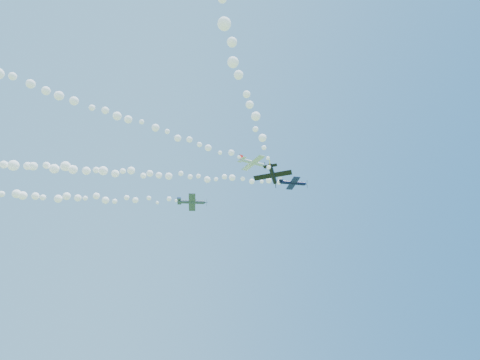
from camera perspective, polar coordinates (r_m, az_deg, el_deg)
name	(u,v)px	position (r m, az deg, el deg)	size (l,w,h in m)	color
plane_white	(253,163)	(92.22, 1.84, 2.50)	(7.32, 7.73, 2.08)	silver
smoke_trail_white	(46,90)	(81.21, -25.90, 11.44)	(83.87, 15.23, 3.06)	white
plane_navy	(293,183)	(96.26, 7.52, -0.41)	(7.43, 7.80, 2.34)	#0D103A
smoke_trail_navy	(142,173)	(94.10, -13.74, 0.93)	(63.60, 20.09, 2.91)	white
plane_grey	(192,202)	(88.27, -6.85, -3.12)	(6.74, 7.14, 1.95)	#3E4A5B
smoke_trail_grey	(30,196)	(95.50, -27.71, -2.07)	(61.04, 21.39, 3.09)	white
plane_black	(273,175)	(73.25, 4.68, 0.76)	(6.42, 6.06, 2.30)	black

